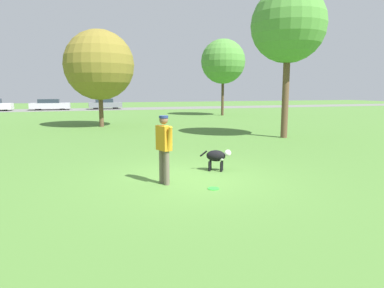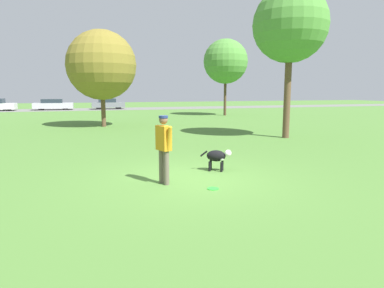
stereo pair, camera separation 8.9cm
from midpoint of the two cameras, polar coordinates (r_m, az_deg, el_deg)
ground_plane at (r=9.09m, az=-0.61°, el=-5.83°), size 120.00×120.00×0.00m
far_road_strip at (r=44.17m, az=-14.44°, el=5.66°), size 120.00×6.00×0.01m
person at (r=8.44m, az=-5.00°, el=0.03°), size 0.35×0.67×1.71m
dog at (r=9.91m, az=3.98°, el=-2.08°), size 0.85×0.59×0.63m
frisbee at (r=8.20m, az=3.29°, el=-7.42°), size 0.28×0.28×0.02m
tree_near_right at (r=17.65m, az=15.62°, el=18.48°), size 3.54×3.54×7.14m
tree_mid_center at (r=22.76m, az=-15.31°, el=12.56°), size 4.36×4.36×6.06m
tree_far_right at (r=32.23m, az=5.12°, el=13.52°), size 4.04×4.04×6.94m
parked_car_silver at (r=44.21m, az=-22.65°, el=6.08°), size 4.51×1.91×1.30m
parked_car_grey at (r=44.08m, az=-14.35°, el=6.50°), size 3.99×1.75×1.31m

